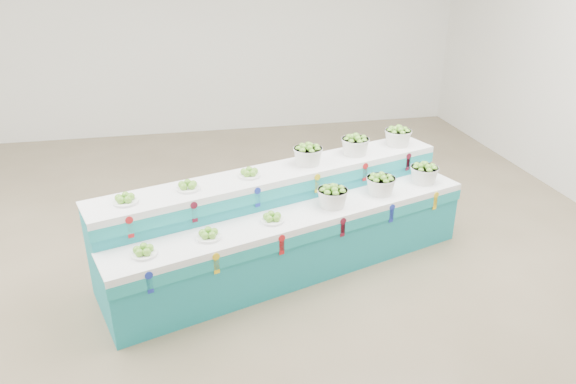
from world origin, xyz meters
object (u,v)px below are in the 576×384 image
Objects in this scene: plate_upper_mid at (188,185)px; basket_upper_right at (398,136)px; basket_lower_left at (333,196)px; display_stand at (288,223)px.

plate_upper_mid is 2.65m from basket_upper_right.
basket_upper_right reaches higher than basket_lower_left.
plate_upper_mid reaches higher than basket_lower_left.
display_stand is 0.57m from basket_lower_left.
basket_lower_left is 1.35× the size of plate_upper_mid.
display_stand is at bearing 165.55° from basket_lower_left.
basket_lower_left is 1.00× the size of basket_upper_right.
plate_upper_mid is at bearing 178.19° from basket_lower_left.
basket_upper_right is at bearing 39.46° from basket_lower_left.
display_stand is at bearing 3.89° from plate_upper_mid.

